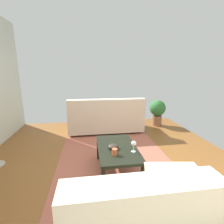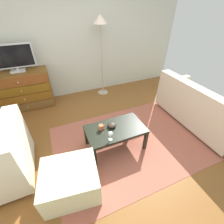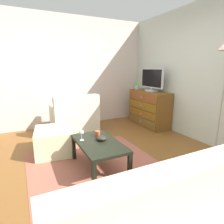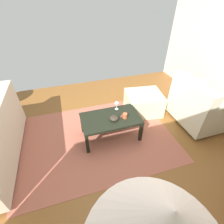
% 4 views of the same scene
% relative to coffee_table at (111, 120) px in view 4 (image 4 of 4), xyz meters
% --- Properties ---
extents(ground_plane, '(5.44, 4.69, 0.05)m').
position_rel_coffee_table_xyz_m(ground_plane, '(0.04, 0.18, -0.39)').
color(ground_plane, brown).
extents(area_rug, '(2.60, 1.90, 0.01)m').
position_rel_coffee_table_xyz_m(area_rug, '(0.24, -0.02, -0.36)').
color(area_rug, '#A25744').
rests_on(area_rug, ground_plane).
extents(coffee_table, '(0.96, 0.56, 0.42)m').
position_rel_coffee_table_xyz_m(coffee_table, '(0.00, 0.00, 0.00)').
color(coffee_table, black).
rests_on(coffee_table, ground_plane).
extents(wine_glass, '(0.07, 0.07, 0.16)m').
position_rel_coffee_table_xyz_m(wine_glass, '(-0.17, -0.20, 0.17)').
color(wine_glass, silver).
rests_on(wine_glass, coffee_table).
extents(mug, '(0.11, 0.08, 0.09)m').
position_rel_coffee_table_xyz_m(mug, '(-0.22, 0.07, 0.09)').
color(mug, '#B65634').
rests_on(mug, coffee_table).
extents(bowl_decorative, '(0.15, 0.15, 0.07)m').
position_rel_coffee_table_xyz_m(bowl_decorative, '(-0.04, 0.07, 0.08)').
color(bowl_decorative, '#2D251D').
rests_on(bowl_decorative, coffee_table).
extents(armchair, '(0.80, 0.95, 0.89)m').
position_rel_coffee_table_xyz_m(armchair, '(-1.68, 0.10, -0.00)').
color(armchair, '#332319').
rests_on(armchair, ground_plane).
extents(ottoman, '(0.78, 0.69, 0.43)m').
position_rel_coffee_table_xyz_m(ottoman, '(-0.86, -0.49, -0.15)').
color(ottoman, beige).
rests_on(ottoman, ground_plane).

